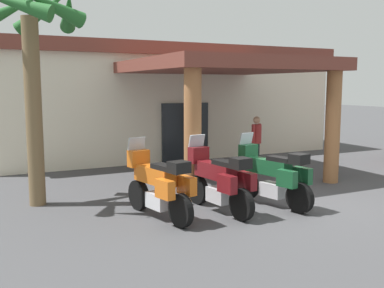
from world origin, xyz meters
TOP-DOWN VIEW (x-y plane):
  - ground_plane at (0.00, 0.00)m, footprint 80.00×80.00m
  - motel_building at (-0.05, 9.50)m, footprint 13.63×12.52m
  - motorcycle_orange at (-3.38, 0.17)m, footprint 0.93×2.19m
  - motorcycle_maroon at (-2.04, 0.04)m, footprint 0.82×2.21m
  - motorcycle_green at (-0.70, -0.05)m, footprint 0.96×2.18m
  - pedestrian at (1.45, 3.88)m, footprint 0.47×0.32m
  - palm_tree_roadside at (-5.51, 2.32)m, footprint 2.43×2.57m

SIDE VIEW (x-z plane):
  - ground_plane at x=0.00m, z-range 0.00..0.00m
  - motorcycle_orange at x=-3.38m, z-range -0.11..1.50m
  - motorcycle_maroon at x=-2.04m, z-range -0.11..1.50m
  - motorcycle_green at x=-0.70m, z-range -0.11..1.50m
  - pedestrian at x=1.45m, z-range 0.14..1.86m
  - motel_building at x=-0.05m, z-range 0.05..4.26m
  - palm_tree_roadside at x=-5.51m, z-range 1.16..6.28m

